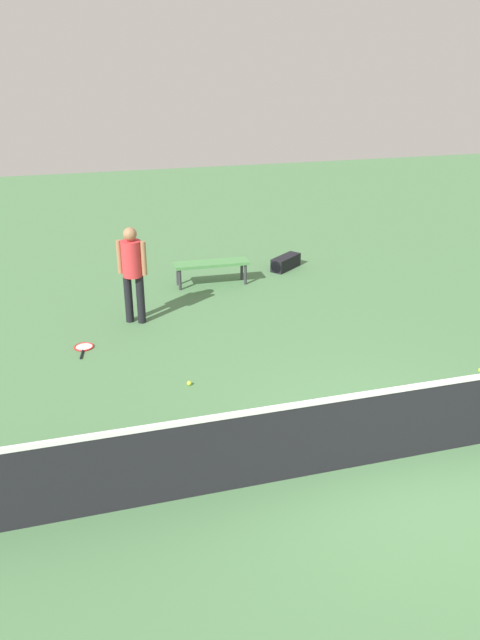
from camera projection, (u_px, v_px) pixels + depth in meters
The scene contains 9 objects.
ground_plane at pixel (396, 459), 7.23m from camera, with size 40.00×40.00×0.00m, color #4C7A4C.
court_net at pixel (401, 422), 7.03m from camera, with size 10.09×0.09×1.07m.
player_near_side at pixel (132, 267), 10.48m from camera, with size 0.50×0.46×1.70m.
tennis_racket_near_player at pixel (84, 347), 9.91m from camera, with size 0.36×0.60×0.03m.
tennis_ball_near_player at pixel (189, 383), 8.80m from camera, with size 0.07×0.07×0.07m, color #C6E033.
tennis_ball_by_net at pixel (396, 427), 7.78m from camera, with size 0.07×0.07×0.07m, color #C6E033.
tennis_ball_baseline at pixel (474, 391), 8.59m from camera, with size 0.07×0.07×0.07m, color #C6E033.
courtside_bench at pixel (211, 265), 12.45m from camera, with size 1.51×0.45×0.48m.
equipment_bag at pixel (285, 263), 13.46m from camera, with size 0.80×0.71×0.28m.
Camera 1 is at (3.40, 5.25, 4.37)m, focal length 34.76 mm.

